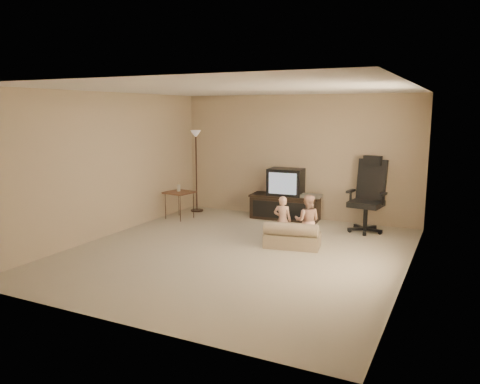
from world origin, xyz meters
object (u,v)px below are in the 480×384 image
at_px(child_sofa, 292,237).
at_px(floor_lamp, 196,153).
at_px(toddler_right, 307,221).
at_px(office_chair, 368,205).
at_px(toddler_left, 282,220).
at_px(tv_stand, 286,198).
at_px(side_table, 179,193).

bearing_deg(child_sofa, floor_lamp, 138.86).
bearing_deg(toddler_right, floor_lamp, -38.14).
xyz_separation_m(office_chair, toddler_right, (-0.67, -1.44, -0.06)).
bearing_deg(office_chair, child_sofa, -111.28).
bearing_deg(toddler_left, office_chair, -133.52).
distance_m(tv_stand, floor_lamp, 2.20).
xyz_separation_m(office_chair, side_table, (-3.65, -0.65, 0.05)).
distance_m(office_chair, floor_lamp, 3.79).
bearing_deg(child_sofa, office_chair, 51.18).
bearing_deg(side_table, toddler_right, -14.97).
xyz_separation_m(tv_stand, toddler_right, (1.01, -1.72, 0.00)).
bearing_deg(floor_lamp, side_table, -85.84).
relative_size(toddler_left, toddler_right, 0.95).
height_order(side_table, child_sofa, side_table).
bearing_deg(office_chair, side_table, -162.28).
bearing_deg(toddler_left, floor_lamp, -39.26).
xyz_separation_m(side_table, floor_lamp, (-0.06, 0.77, 0.75)).
distance_m(office_chair, child_sofa, 1.84).
height_order(side_table, toddler_left, toddler_left).
xyz_separation_m(tv_stand, toddler_left, (0.60, -1.77, -0.02)).
relative_size(side_table, child_sofa, 0.80).
bearing_deg(toddler_right, office_chair, -125.89).
distance_m(floor_lamp, toddler_right, 3.51).
distance_m(tv_stand, child_sofa, 2.05).
bearing_deg(tv_stand, office_chair, -13.38).
relative_size(office_chair, toddler_left, 1.69).
bearing_deg(toddler_left, child_sofa, 147.10).
height_order(office_chair, floor_lamp, floor_lamp).
bearing_deg(tv_stand, side_table, -158.68).
bearing_deg(toddler_right, child_sofa, 25.17).
distance_m(tv_stand, office_chair, 1.71).
bearing_deg(toddler_right, side_table, -25.76).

